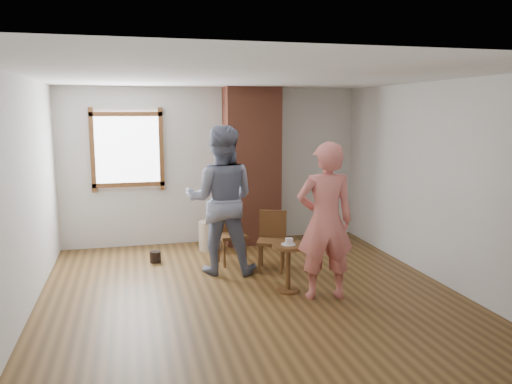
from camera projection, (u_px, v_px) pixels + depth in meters
ground at (253, 298)px, 5.98m from camera, size 5.50×5.50×0.00m
room_shell at (237, 144)px, 6.26m from camera, size 5.04×5.52×2.62m
brick_chimney at (252, 166)px, 8.31m from camera, size 0.90×0.50×2.60m
stoneware_crock at (210, 236)px, 8.01m from camera, size 0.40×0.40×0.47m
dark_pot at (155, 257)px, 7.37m from camera, size 0.21×0.21×0.16m
dining_chair_left at (230, 231)px, 7.31m from camera, size 0.43×0.43×0.84m
dining_chair_right at (272, 237)px, 7.02m from camera, size 0.50×0.50×0.82m
side_table at (288, 260)px, 6.13m from camera, size 0.40×0.40×0.60m
cake_plate at (288, 244)px, 6.10m from camera, size 0.18×0.18×0.01m
cake_slice at (289, 241)px, 6.09m from camera, size 0.08×0.07×0.06m
man at (221, 200)px, 6.81m from camera, size 1.16×1.00×2.03m
person_pink at (325, 221)px, 5.85m from camera, size 0.74×0.53×1.87m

